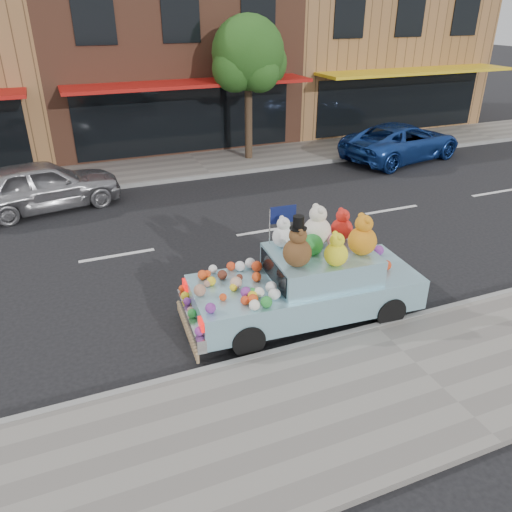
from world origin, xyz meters
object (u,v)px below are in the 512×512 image
street_tree (248,59)px  car_blue (402,142)px  art_car (307,280)px  car_silver (43,185)px

street_tree → car_blue: size_ratio=1.03×
street_tree → art_car: bearing=-105.7°
car_silver → car_blue: (13.02, 0.46, -0.03)m
street_tree → car_silver: 8.46m
car_blue → art_car: 12.01m
car_silver → art_car: bearing=-161.3°
car_silver → car_blue: car_silver is taller
street_tree → art_car: size_ratio=1.14×
car_silver → car_blue: bearing=-98.6°
street_tree → car_blue: street_tree is taller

